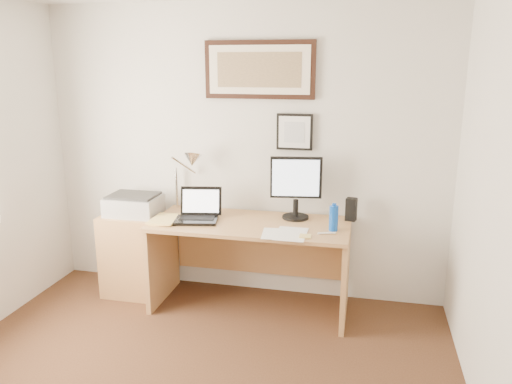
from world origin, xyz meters
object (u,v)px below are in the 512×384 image
(book, at_px, (153,219))
(printer, at_px, (134,205))
(desk, at_px, (252,246))
(lcd_monitor, at_px, (296,185))
(water_bottle, at_px, (334,218))
(side_cabinet, at_px, (134,254))
(laptop, at_px, (198,213))

(book, distance_m, printer, 0.31)
(desk, xyz_separation_m, lcd_monitor, (0.34, 0.10, 0.53))
(book, relative_size, desk, 0.18)
(desk, bearing_deg, book, -165.93)
(water_bottle, height_order, lcd_monitor, lcd_monitor)
(lcd_monitor, relative_size, printer, 1.18)
(side_cabinet, height_order, desk, desk)
(water_bottle, relative_size, desk, 0.12)
(side_cabinet, distance_m, laptop, 0.78)
(book, distance_m, laptop, 0.38)
(side_cabinet, xyz_separation_m, book, (0.27, -0.16, 0.40))
(side_cabinet, bearing_deg, printer, 26.59)
(laptop, xyz_separation_m, printer, (-0.61, 0.09, 0.01))
(lcd_monitor, bearing_deg, book, -165.27)
(lcd_monitor, bearing_deg, printer, -174.91)
(side_cabinet, xyz_separation_m, laptop, (0.64, -0.08, 0.44))
(book, bearing_deg, desk, 14.07)
(laptop, height_order, printer, laptop)
(side_cabinet, bearing_deg, laptop, -6.99)
(desk, distance_m, lcd_monitor, 0.64)
(side_cabinet, height_order, lcd_monitor, lcd_monitor)
(lcd_monitor, xyz_separation_m, printer, (-1.39, -0.12, -0.22))
(book, distance_m, desk, 0.86)
(laptop, bearing_deg, lcd_monitor, 15.38)
(desk, relative_size, lcd_monitor, 3.08)
(book, relative_size, lcd_monitor, 0.57)
(laptop, xyz_separation_m, lcd_monitor, (0.78, 0.21, 0.23))
(side_cabinet, bearing_deg, lcd_monitor, 5.47)
(book, bearing_deg, printer, 144.82)
(side_cabinet, bearing_deg, water_bottle, -3.47)
(book, height_order, printer, printer)
(side_cabinet, bearing_deg, book, -31.17)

